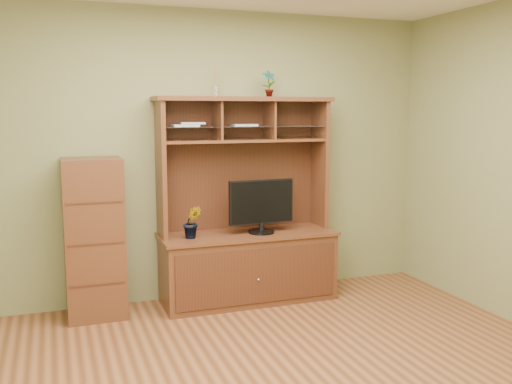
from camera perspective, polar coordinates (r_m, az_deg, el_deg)
name	(u,v)px	position (r m, az deg, el deg)	size (l,w,h in m)	color
room	(288,180)	(3.52, 3.18, 1.19)	(4.54, 4.04, 2.74)	#583019
media_hutch	(247,245)	(5.37, -0.91, -5.36)	(1.66, 0.61, 1.90)	#4D2716
monitor	(261,205)	(5.25, 0.55, -1.32)	(0.63, 0.24, 0.50)	black
orchid_plant	(192,222)	(5.09, -6.39, -3.00)	(0.16, 0.13, 0.29)	#2A5B1F
top_plant	(269,84)	(5.38, 1.29, 10.78)	(0.13, 0.09, 0.25)	#3D6D26
reed_diffuser	(215,84)	(5.22, -4.09, 10.69)	(0.06, 0.06, 0.28)	silver
magazines	(207,125)	(5.19, -4.94, 6.72)	(0.79, 0.19, 0.04)	#B8B8BD
side_cabinet	(94,238)	(5.10, -15.88, -4.48)	(0.49, 0.45, 1.38)	#4D2716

